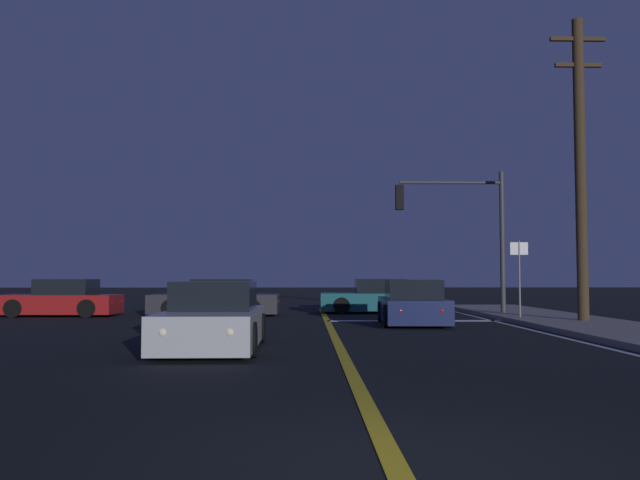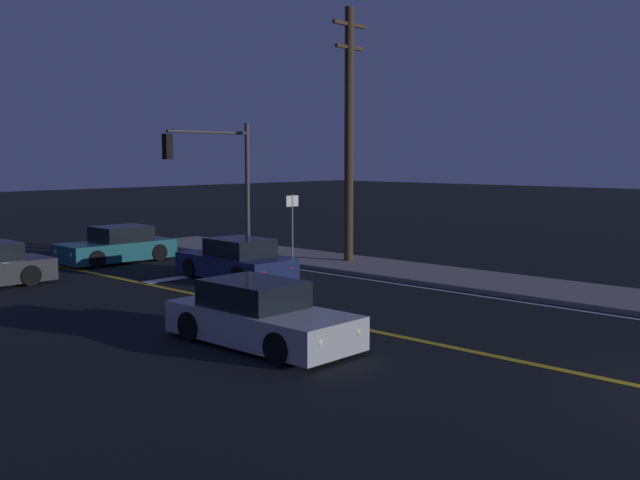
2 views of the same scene
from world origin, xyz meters
name	(u,v)px [view 2 (image 2 of 2)]	position (x,y,z in m)	size (l,w,h in m)	color
sidewalk_right	(476,281)	(7.22, 9.06, 0.07)	(3.20, 32.61, 0.15)	gray
lane_line_center	(318,320)	(0.00, 9.06, 0.01)	(0.20, 30.80, 0.01)	gold
lane_line_edge_right	(442,290)	(5.37, 9.06, 0.01)	(0.16, 30.80, 0.01)	white
stop_bar	(213,273)	(2.81, 16.62, 0.01)	(5.62, 0.50, 0.01)	white
car_far_approaching_silver	(260,317)	(-2.51, 8.35, 0.58)	(1.91, 4.41, 1.34)	#B2B5BA
car_side_waiting_teal	(117,246)	(2.05, 21.36, 0.58)	(4.26, 2.04, 1.34)	#195960
car_mid_block_navy	(236,262)	(2.52, 15.04, 0.58)	(2.04, 4.28, 1.34)	navy
traffic_signal_near_right	(218,168)	(4.94, 18.92, 3.51)	(3.95, 0.28, 5.24)	#38383D
utility_pole_right	(349,134)	(7.52, 14.60, 4.75)	(1.67, 0.33, 9.20)	#42301E
street_sign_corner	(292,218)	(6.12, 16.12, 1.73)	(0.56, 0.08, 2.58)	slate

